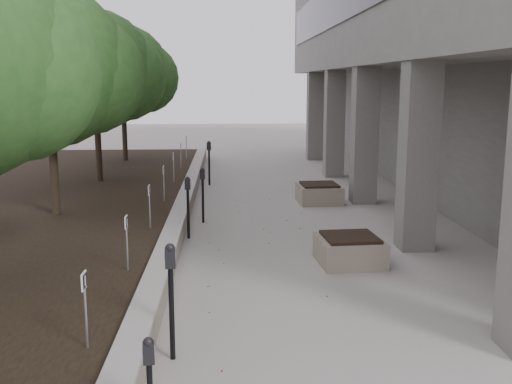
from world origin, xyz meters
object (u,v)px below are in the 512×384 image
object	(u,v)px
crabapple_tree_5	(123,93)
planter_front	(350,249)
crabapple_tree_4	(96,96)
parking_meter_5	(209,163)
parking_meter_4	(188,208)
parking_meter_3	(203,195)
crabapple_tree_3	(50,101)
planter_back	(319,193)
parking_meter_2	(171,302)

from	to	relation	value
crabapple_tree_5	planter_front	distance (m)	14.86
crabapple_tree_5	crabapple_tree_4	bearing A→B (deg)	-90.00
crabapple_tree_4	parking_meter_5	xyz separation A→B (m)	(3.52, 1.24, -2.34)
parking_meter_4	planter_front	distance (m)	3.95
crabapple_tree_5	parking_meter_3	world-z (taller)	crabapple_tree_5
parking_meter_3	crabapple_tree_5	bearing A→B (deg)	119.24
parking_meter_5	planter_front	bearing A→B (deg)	-54.63
parking_meter_3	planter_front	bearing A→B (deg)	-41.29
crabapple_tree_3	parking_meter_3	distance (m)	4.31
crabapple_tree_3	parking_meter_4	bearing A→B (deg)	-16.02
planter_back	crabapple_tree_5	bearing A→B (deg)	134.63
crabapple_tree_3	planter_back	distance (m)	8.04
crabapple_tree_4	planter_front	world-z (taller)	crabapple_tree_4
crabapple_tree_3	crabapple_tree_5	bearing A→B (deg)	90.00
parking_meter_2	planter_back	xyz separation A→B (m)	(3.47, 10.04, -0.49)
parking_meter_3	parking_meter_5	xyz separation A→B (m)	(-0.00, 5.63, 0.06)
crabapple_tree_3	crabapple_tree_4	bearing A→B (deg)	90.00
crabapple_tree_5	crabapple_tree_3	bearing A→B (deg)	-90.00
parking_meter_3	parking_meter_4	size ratio (longest dim) A/B	0.98
crabapple_tree_4	parking_meter_5	bearing A→B (deg)	19.45
crabapple_tree_5	planter_front	bearing A→B (deg)	-63.18
parking_meter_5	planter_back	xyz separation A→B (m)	(3.37, -3.23, -0.49)
crabapple_tree_3	parking_meter_5	bearing A→B (deg)	60.57
parking_meter_2	parking_meter_4	bearing A→B (deg)	87.39
crabapple_tree_5	parking_meter_5	distance (m)	5.66
parking_meter_2	parking_meter_3	bearing A→B (deg)	84.99
parking_meter_2	parking_meter_5	world-z (taller)	parking_meter_2
parking_meter_2	planter_back	bearing A→B (deg)	66.66
crabapple_tree_3	parking_meter_4	distance (m)	4.14
parking_meter_4	planter_back	world-z (taller)	parking_meter_4
crabapple_tree_3	parking_meter_2	distance (m)	8.16
parking_meter_4	planter_front	bearing A→B (deg)	-27.03
parking_meter_2	parking_meter_3	size ratio (longest dim) A/B	1.10
crabapple_tree_4	parking_meter_2	xyz separation A→B (m)	(3.43, -12.02, -2.34)
parking_meter_5	planter_back	size ratio (longest dim) A/B	1.24
crabapple_tree_3	parking_meter_2	world-z (taller)	crabapple_tree_3
crabapple_tree_5	parking_meter_3	size ratio (longest dim) A/B	3.81
parking_meter_2	parking_meter_5	bearing A→B (deg)	85.31
parking_meter_5	crabapple_tree_4	bearing A→B (deg)	-143.45
parking_meter_4	parking_meter_3	bearing A→B (deg)	84.91
crabapple_tree_4	crabapple_tree_5	xyz separation A→B (m)	(0.00, 5.00, 0.00)
crabapple_tree_4	planter_front	bearing A→B (deg)	-50.61
crabapple_tree_4	parking_meter_4	world-z (taller)	crabapple_tree_4
crabapple_tree_3	parking_meter_2	size ratio (longest dim) A/B	3.47
parking_meter_3	planter_back	bearing A→B (deg)	44.07
crabapple_tree_4	parking_meter_5	world-z (taller)	crabapple_tree_4
crabapple_tree_3	planter_front	xyz separation A→B (m)	(6.58, -3.01, -2.83)
planter_back	planter_front	bearing A→B (deg)	-92.99
crabapple_tree_5	parking_meter_5	xyz separation A→B (m)	(3.52, -3.76, -2.34)
crabapple_tree_4	parking_meter_2	distance (m)	12.72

